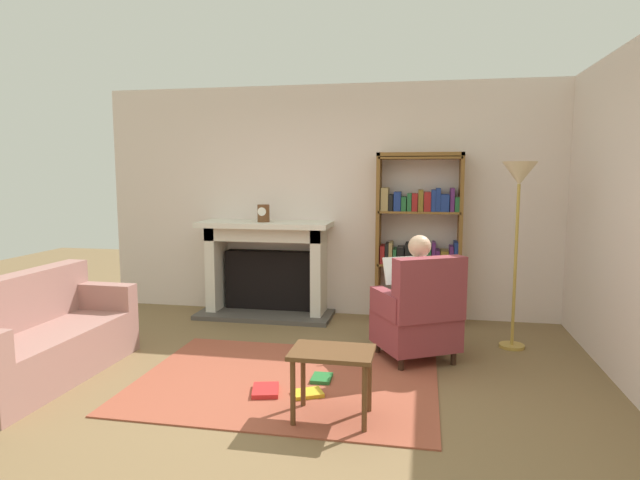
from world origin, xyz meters
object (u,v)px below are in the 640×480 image
at_px(mantel_clock, 263,213).
at_px(seated_reader, 413,291).
at_px(fireplace, 267,266).
at_px(armchair_reading, 419,315).
at_px(floor_lamp, 519,191).
at_px(sofa_floral, 37,340).
at_px(bookshelf, 418,242).
at_px(side_table, 332,362).

relative_size(mantel_clock, seated_reader, 0.18).
xyz_separation_m(fireplace, armchair_reading, (1.79, -1.32, -0.17)).
height_order(mantel_clock, floor_lamp, floor_lamp).
xyz_separation_m(armchair_reading, sofa_floral, (-3.06, -1.00, -0.10)).
relative_size(fireplace, seated_reader, 1.39).
bearing_deg(fireplace, bookshelf, 1.08).
height_order(mantel_clock, bookshelf, bookshelf).
distance_m(fireplace, seated_reader, 2.12).
height_order(sofa_floral, floor_lamp, floor_lamp).
bearing_deg(floor_lamp, mantel_clock, 166.43).
bearing_deg(side_table, armchair_reading, 66.19).
xyz_separation_m(fireplace, bookshelf, (1.76, 0.03, 0.32)).
distance_m(armchair_reading, side_table, 1.40).
height_order(fireplace, seated_reader, seated_reader).
distance_m(mantel_clock, floor_lamp, 2.78).
distance_m(armchair_reading, seated_reader, 0.23).
bearing_deg(sofa_floral, fireplace, -27.71).
bearing_deg(floor_lamp, seated_reader, -153.89).
distance_m(fireplace, mantel_clock, 0.64).
xyz_separation_m(mantel_clock, side_table, (1.23, -2.49, -0.81)).
relative_size(bookshelf, seated_reader, 1.67).
xyz_separation_m(mantel_clock, armchair_reading, (1.80, -1.21, -0.80)).
bearing_deg(mantel_clock, bookshelf, 4.39).
relative_size(mantel_clock, sofa_floral, 0.12).
distance_m(fireplace, armchair_reading, 2.23).
relative_size(fireplace, armchair_reading, 1.63).
bearing_deg(sofa_floral, mantel_clock, -28.66).
height_order(side_table, floor_lamp, floor_lamp).
height_order(mantel_clock, armchair_reading, mantel_clock).
relative_size(bookshelf, sofa_floral, 1.11).
bearing_deg(floor_lamp, armchair_reading, -147.50).
xyz_separation_m(seated_reader, floor_lamp, (0.95, 0.46, 0.90)).
xyz_separation_m(armchair_reading, side_table, (-0.56, -1.28, -0.01)).
height_order(fireplace, mantel_clock, mantel_clock).
bearing_deg(bookshelf, seated_reader, -91.16).
distance_m(mantel_clock, sofa_floral, 2.70).
height_order(fireplace, floor_lamp, floor_lamp).
distance_m(mantel_clock, side_table, 2.90).
bearing_deg(armchair_reading, fireplace, -65.57).
xyz_separation_m(fireplace, mantel_clock, (-0.01, -0.10, 0.63)).
relative_size(mantel_clock, floor_lamp, 0.11).
height_order(seated_reader, side_table, seated_reader).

